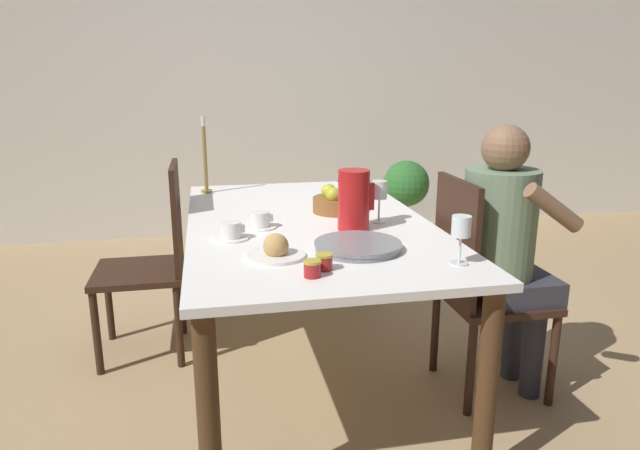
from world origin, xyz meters
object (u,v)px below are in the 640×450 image
red_pitcher (354,200)px  person_seated (506,240)px  potted_plant (406,191)px  wine_glass_juice (461,229)px  chair_person_side (479,284)px  jam_jar_amber (324,261)px  wine_glass_water (379,192)px  bread_plate (276,250)px  chair_opposite (154,258)px  teacup_across (260,221)px  teacup_near_person (231,232)px  serving_tray (358,246)px  candlestick_tall (205,162)px  fruit_bowl (337,202)px  jam_jar_red (312,268)px

red_pitcher → person_seated: bearing=-9.2°
potted_plant → wine_glass_juice: bearing=-106.2°
chair_person_side → jam_jar_amber: (-0.75, -0.38, 0.28)m
wine_glass_water → bread_plate: wine_glass_water is taller
chair_opposite → potted_plant: (1.86, 1.60, -0.07)m
teacup_across → chair_opposite: bearing=135.8°
teacup_near_person → serving_tray: teacup_near_person is taller
red_pitcher → bread_plate: red_pitcher is taller
person_seated → candlestick_tall: (-1.21, 0.97, 0.22)m
jam_jar_amber → red_pitcher: bearing=64.8°
chair_person_side → fruit_bowl: 0.72m
wine_glass_juice → teacup_across: (-0.61, 0.59, -0.09)m
jam_jar_amber → fruit_bowl: fruit_bowl is taller
person_seated → fruit_bowl: (-0.63, 0.41, 0.10)m
jam_jar_amber → jam_jar_red: bearing=-131.4°
red_pitcher → teacup_across: size_ratio=1.84×
serving_tray → bread_plate: bearing=-175.0°
jam_jar_red → wine_glass_juice: bearing=2.8°
chair_person_side → wine_glass_water: size_ratio=5.31×
wine_glass_water → teacup_near_person: (-0.63, -0.14, -0.10)m
teacup_near_person → candlestick_tall: 0.92m
person_seated → serving_tray: size_ratio=3.70×
chair_opposite → teacup_near_person: size_ratio=7.16×
chair_person_side → potted_plant: (0.48, 2.25, -0.07)m
potted_plant → teacup_near_person: bearing=-124.3°
chair_opposite → candlestick_tall: 0.58m
bread_plate → potted_plant: size_ratio=0.30×
wine_glass_juice → bread_plate: 0.63m
wine_glass_juice → serving_tray: size_ratio=0.53×
teacup_near_person → jam_jar_red: 0.52m
person_seated → teacup_across: 1.02m
wine_glass_water → fruit_bowl: bearing=122.4°
chair_person_side → person_seated: person_seated is taller
wine_glass_juice → wine_glass_water: bearing=100.0°
chair_opposite → fruit_bowl: (0.85, -0.26, 0.30)m
person_seated → red_pitcher: person_seated is taller
red_pitcher → potted_plant: red_pitcher is taller
teacup_across → jam_jar_red: size_ratio=2.33×
chair_opposite → bread_plate: bearing=-150.2°
red_pitcher → bread_plate: size_ratio=1.20×
chair_opposite → candlestick_tall: candlestick_tall is taller
chair_opposite → red_pitcher: size_ratio=3.88×
person_seated → wine_glass_water: (-0.49, 0.19, 0.19)m
chair_person_side → jam_jar_amber: bearing=-63.1°
wine_glass_water → fruit_bowl: (-0.14, 0.21, -0.08)m
bread_plate → wine_glass_juice: bearing=-17.9°
chair_person_side → red_pitcher: red_pitcher is taller
chair_person_side → potted_plant: 2.30m
wine_glass_juice → bread_plate: bearing=162.1°
teacup_near_person → fruit_bowl: fruit_bowl is taller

